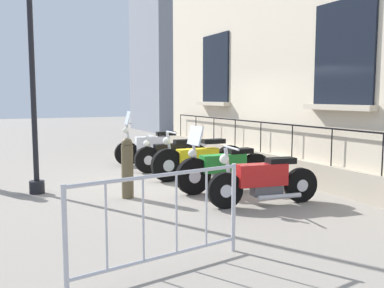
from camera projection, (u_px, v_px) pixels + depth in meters
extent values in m
plane|color=gray|center=(182.00, 181.00, 9.23)|extent=(60.00, 60.00, 0.00)
cube|color=beige|center=(278.00, 1.00, 9.85)|extent=(0.60, 10.90, 8.09)
cube|color=#B1A48F|center=(262.00, 163.00, 10.10)|extent=(0.20, 10.90, 0.52)
cube|color=black|center=(344.00, 52.00, 7.73)|extent=(0.06, 1.44, 1.90)
cube|color=#BCAE97|center=(338.00, 107.00, 7.80)|extent=(0.24, 1.64, 0.10)
cube|color=black|center=(215.00, 68.00, 12.01)|extent=(0.06, 1.44, 1.90)
cube|color=#BCAE97|center=(213.00, 104.00, 12.09)|extent=(0.24, 1.64, 0.10)
cube|color=black|center=(261.00, 122.00, 9.98)|extent=(0.03, 9.16, 0.03)
cylinder|color=black|center=(181.00, 125.00, 14.11)|extent=(0.02, 0.02, 0.71)
cylinder|color=black|center=(196.00, 128.00, 13.09)|extent=(0.02, 0.02, 0.71)
cylinder|color=black|center=(214.00, 130.00, 12.06)|extent=(0.02, 0.02, 0.71)
cylinder|color=black|center=(235.00, 133.00, 11.04)|extent=(0.02, 0.02, 0.71)
cylinder|color=black|center=(261.00, 137.00, 10.02)|extent=(0.02, 0.02, 0.71)
cylinder|color=black|center=(292.00, 142.00, 9.00)|extent=(0.02, 0.02, 0.71)
cylinder|color=black|center=(332.00, 147.00, 7.97)|extent=(0.02, 0.02, 0.71)
cylinder|color=black|center=(383.00, 155.00, 6.95)|extent=(0.02, 0.02, 0.71)
cylinder|color=black|center=(127.00, 154.00, 11.25)|extent=(0.66, 0.24, 0.65)
cylinder|color=silver|center=(127.00, 154.00, 11.25)|extent=(0.25, 0.21, 0.23)
cylinder|color=black|center=(181.00, 151.00, 11.73)|extent=(0.66, 0.24, 0.65)
cylinder|color=silver|center=(181.00, 151.00, 11.73)|extent=(0.25, 0.21, 0.23)
cube|color=silver|center=(153.00, 144.00, 11.45)|extent=(0.94, 0.36, 0.40)
cube|color=#4C4C51|center=(156.00, 154.00, 11.51)|extent=(0.57, 0.26, 0.23)
cube|color=black|center=(166.00, 134.00, 11.54)|extent=(0.54, 0.28, 0.10)
cylinder|color=silver|center=(129.00, 139.00, 11.22)|extent=(0.17, 0.08, 0.81)
cylinder|color=silver|center=(130.00, 124.00, 11.19)|extent=(0.10, 0.54, 0.04)
sphere|color=white|center=(126.00, 130.00, 11.17)|extent=(0.16, 0.16, 0.16)
cylinder|color=silver|center=(164.00, 158.00, 11.45)|extent=(0.83, 0.18, 0.08)
cube|color=silver|center=(128.00, 118.00, 11.16)|extent=(0.18, 0.46, 0.36)
cylinder|color=black|center=(148.00, 160.00, 10.16)|extent=(0.64, 0.20, 0.64)
cylinder|color=silver|center=(148.00, 160.00, 10.16)|extent=(0.23, 0.19, 0.22)
cylinder|color=black|center=(196.00, 157.00, 10.64)|extent=(0.64, 0.20, 0.64)
cylinder|color=silver|center=(196.00, 157.00, 10.64)|extent=(0.23, 0.19, 0.22)
cube|color=black|center=(171.00, 150.00, 10.36)|extent=(0.82, 0.30, 0.32)
cube|color=#4C4C51|center=(174.00, 160.00, 10.43)|extent=(0.50, 0.23, 0.22)
cube|color=black|center=(183.00, 142.00, 10.47)|extent=(0.47, 0.25, 0.10)
cylinder|color=silver|center=(149.00, 148.00, 10.15)|extent=(0.16, 0.07, 0.59)
cylinder|color=silver|center=(151.00, 136.00, 10.14)|extent=(0.07, 0.55, 0.04)
sphere|color=white|center=(147.00, 144.00, 10.11)|extent=(0.16, 0.16, 0.16)
cylinder|color=silver|center=(182.00, 165.00, 10.37)|extent=(0.73, 0.13, 0.08)
cylinder|color=black|center=(167.00, 165.00, 9.12)|extent=(0.72, 0.18, 0.72)
cylinder|color=silver|center=(167.00, 165.00, 9.12)|extent=(0.26, 0.18, 0.25)
cylinder|color=black|center=(230.00, 161.00, 9.75)|extent=(0.72, 0.18, 0.72)
cylinder|color=silver|center=(230.00, 161.00, 9.75)|extent=(0.26, 0.18, 0.25)
cube|color=gold|center=(198.00, 155.00, 9.40)|extent=(0.95, 0.29, 0.28)
cube|color=#4C4C51|center=(202.00, 164.00, 9.46)|extent=(0.57, 0.23, 0.25)
cube|color=black|center=(213.00, 141.00, 9.52)|extent=(0.53, 0.25, 0.10)
cylinder|color=silver|center=(170.00, 149.00, 9.10)|extent=(0.16, 0.06, 0.71)
cylinder|color=silver|center=(172.00, 132.00, 9.08)|extent=(0.05, 0.57, 0.04)
sphere|color=white|center=(166.00, 141.00, 9.06)|extent=(0.16, 0.16, 0.16)
cylinder|color=silver|center=(212.00, 170.00, 9.42)|extent=(0.85, 0.11, 0.08)
cylinder|color=black|center=(193.00, 176.00, 7.92)|extent=(0.69, 0.14, 0.69)
cylinder|color=silver|center=(193.00, 176.00, 7.92)|extent=(0.24, 0.15, 0.24)
cylinder|color=black|center=(255.00, 170.00, 8.54)|extent=(0.69, 0.14, 0.69)
cylinder|color=silver|center=(255.00, 170.00, 8.54)|extent=(0.24, 0.15, 0.24)
cube|color=#1E842D|center=(223.00, 163.00, 8.18)|extent=(0.92, 0.27, 0.33)
cube|color=#4C4C51|center=(228.00, 175.00, 8.26)|extent=(0.55, 0.21, 0.24)
cube|color=black|center=(240.00, 151.00, 8.33)|extent=(0.52, 0.24, 0.10)
cylinder|color=silver|center=(196.00, 160.00, 7.91)|extent=(0.16, 0.06, 0.62)
cylinder|color=silver|center=(198.00, 143.00, 7.90)|extent=(0.04, 0.58, 0.04)
sphere|color=white|center=(192.00, 153.00, 7.86)|extent=(0.16, 0.16, 0.16)
cylinder|color=silver|center=(239.00, 181.00, 8.22)|extent=(0.83, 0.09, 0.08)
cube|color=silver|center=(195.00, 136.00, 7.85)|extent=(0.13, 0.47, 0.36)
cylinder|color=black|center=(225.00, 190.00, 6.93)|extent=(0.61, 0.20, 0.60)
cylinder|color=silver|center=(225.00, 190.00, 6.93)|extent=(0.23, 0.16, 0.21)
cylinder|color=black|center=(301.00, 185.00, 7.36)|extent=(0.61, 0.20, 0.60)
cylinder|color=silver|center=(301.00, 185.00, 7.36)|extent=(0.23, 0.16, 0.21)
cube|color=red|center=(262.00, 175.00, 7.10)|extent=(0.90, 0.38, 0.37)
cube|color=#4C4C51|center=(267.00, 189.00, 7.16)|extent=(0.55, 0.28, 0.21)
cube|color=black|center=(281.00, 161.00, 7.18)|extent=(0.52, 0.30, 0.10)
cylinder|color=silver|center=(228.00, 169.00, 6.90)|extent=(0.17, 0.08, 0.71)
cylinder|color=silver|center=(231.00, 148.00, 6.88)|extent=(0.12, 0.58, 0.04)
sphere|color=white|center=(224.00, 159.00, 6.86)|extent=(0.16, 0.16, 0.16)
cylinder|color=silver|center=(280.00, 196.00, 7.09)|extent=(0.79, 0.19, 0.08)
cylinder|color=black|center=(37.00, 187.00, 8.03)|extent=(0.28, 0.28, 0.24)
cylinder|color=black|center=(32.00, 65.00, 7.78)|extent=(0.10, 0.10, 4.83)
cylinder|color=#B7B7BF|center=(233.00, 208.00, 4.99)|extent=(0.05, 0.05, 1.05)
cylinder|color=#B7B7BF|center=(65.00, 241.00, 3.83)|extent=(0.05, 0.05, 1.05)
cylinder|color=#B7B7BF|center=(160.00, 175.00, 4.35)|extent=(1.99, 0.37, 0.04)
cylinder|color=#B7B7BF|center=(161.00, 257.00, 4.45)|extent=(1.99, 0.37, 0.04)
cylinder|color=#B7B7BF|center=(206.00, 207.00, 4.75)|extent=(0.02, 0.02, 0.87)
cylinder|color=#B7B7BF|center=(176.00, 212.00, 4.52)|extent=(0.02, 0.02, 0.87)
cylinder|color=#B7B7BF|center=(143.00, 218.00, 4.28)|extent=(0.02, 0.02, 0.87)
cylinder|color=#B7B7BF|center=(106.00, 225.00, 4.05)|extent=(0.02, 0.02, 0.87)
cylinder|color=brown|center=(127.00, 172.00, 7.64)|extent=(0.21, 0.21, 0.96)
sphere|color=brown|center=(127.00, 143.00, 7.58)|extent=(0.19, 0.19, 0.19)
cube|color=gray|center=(188.00, 28.00, 23.31)|extent=(5.29, 4.58, 11.16)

